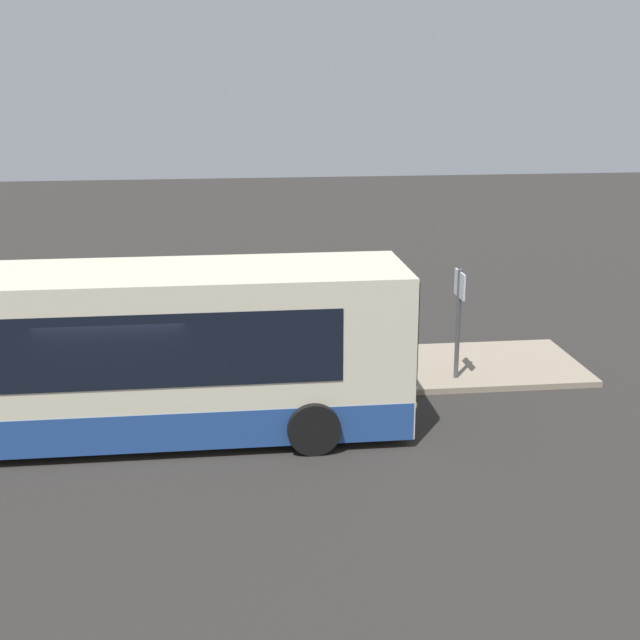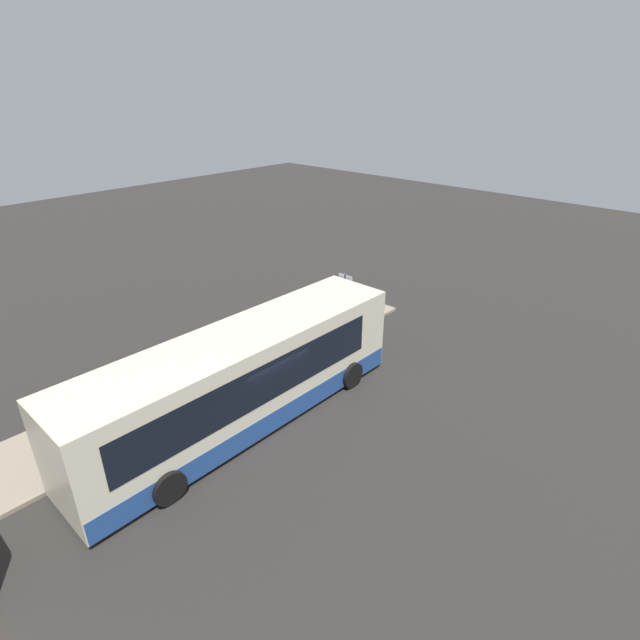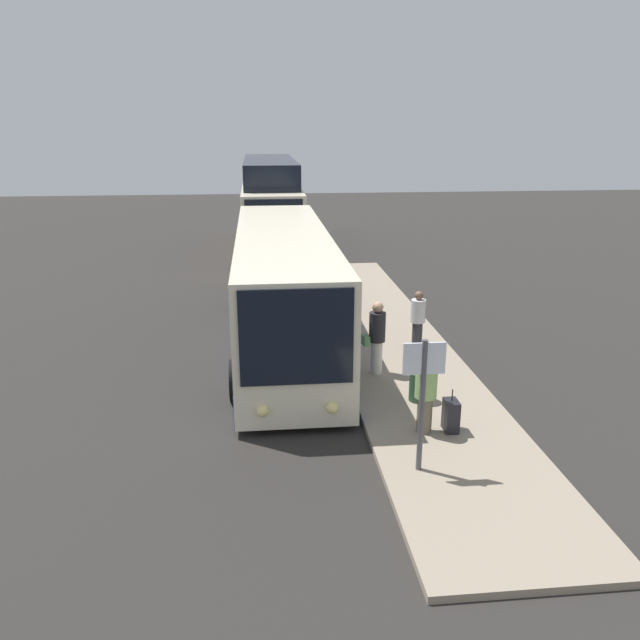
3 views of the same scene
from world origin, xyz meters
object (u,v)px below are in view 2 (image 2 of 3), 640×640
(passenger_with_bags, at_px, (208,346))
(suitcase, at_px, (307,321))
(bus_lead, at_px, (241,380))
(sign_post, at_px, (345,293))
(passenger_waiting, at_px, (268,339))
(passenger_boarding, at_px, (316,314))
(trash_bin, at_px, (288,334))

(passenger_with_bags, distance_m, suitcase, 4.87)
(bus_lead, xyz_separation_m, sign_post, (7.45, 2.03, 0.13))
(passenger_waiting, bearing_deg, passenger_with_bags, -50.68)
(passenger_boarding, distance_m, passenger_with_bags, 4.92)
(bus_lead, bearing_deg, sign_post, 15.22)
(passenger_with_bags, xyz_separation_m, suitcase, (4.81, -0.54, -0.51))
(suitcase, bearing_deg, trash_bin, -169.70)
(suitcase, bearing_deg, sign_post, -36.02)
(bus_lead, distance_m, passenger_with_bags, 3.82)
(passenger_waiting, xyz_separation_m, sign_post, (4.46, -0.07, 0.58))
(trash_bin, bearing_deg, bus_lead, -149.31)
(passenger_waiting, relative_size, sign_post, 0.75)
(trash_bin, bearing_deg, passenger_waiting, -158.32)
(sign_post, bearing_deg, passenger_waiting, 179.09)
(passenger_boarding, bearing_deg, sign_post, 82.08)
(passenger_boarding, height_order, trash_bin, passenger_boarding)
(passenger_waiting, bearing_deg, passenger_boarding, 176.74)
(suitcase, bearing_deg, passenger_with_bags, 173.60)
(sign_post, xyz_separation_m, trash_bin, (-2.81, 0.72, -1.23))
(passenger_waiting, distance_m, passenger_with_bags, 2.26)
(passenger_waiting, xyz_separation_m, passenger_with_bags, (-1.72, 1.46, -0.14))
(sign_post, bearing_deg, suitcase, 143.98)
(suitcase, xyz_separation_m, sign_post, (1.36, -0.99, 1.24))
(trash_bin, bearing_deg, passenger_with_bags, 166.52)
(passenger_with_bags, distance_m, trash_bin, 3.49)
(passenger_with_bags, bearing_deg, passenger_boarding, 16.49)
(passenger_boarding, relative_size, trash_bin, 2.52)
(passenger_with_bags, xyz_separation_m, sign_post, (6.17, -1.53, 0.72))
(sign_post, relative_size, trash_bin, 3.71)
(passenger_boarding, height_order, passenger_waiting, passenger_waiting)
(bus_lead, distance_m, passenger_waiting, 3.68)
(passenger_boarding, distance_m, trash_bin, 1.57)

